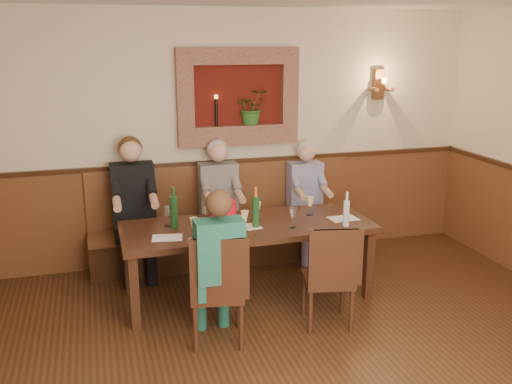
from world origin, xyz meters
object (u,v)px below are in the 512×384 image
spittoon_bucket (223,216)px  wine_bottle_green_a (256,211)px  dining_table (247,232)px  water_bottle (346,212)px  bench (226,234)px  person_bench_left (135,220)px  person_bench_right (307,211)px  person_chair_front (218,281)px  wine_bottle_green_b (174,211)px  chair_near_left (218,310)px  person_bench_mid (220,216)px  chair_near_right (328,296)px

spittoon_bucket → wine_bottle_green_a: 0.32m
dining_table → water_bottle: bearing=-19.0°
spittoon_bucket → bench: bearing=75.9°
dining_table → wine_bottle_green_a: bearing=-61.5°
person_bench_left → person_bench_right: 1.94m
person_chair_front → spittoon_bucket: (0.20, 0.66, 0.34)m
wine_bottle_green_a → wine_bottle_green_b: bearing=165.8°
dining_table → bench: bearing=90.0°
person_bench_right → wine_bottle_green_b: person_bench_right is taller
person_bench_right → bench: bearing=173.7°
chair_near_left → person_bench_right: size_ratio=0.73×
spittoon_bucket → water_bottle: 1.17m
water_bottle → wine_bottle_green_b: bearing=166.0°
bench → person_bench_mid: 0.29m
person_bench_left → person_bench_right: size_ratio=1.11×
dining_table → water_bottle: size_ratio=7.17×
chair_near_left → person_bench_mid: size_ratio=0.69×
chair_near_right → wine_bottle_green_b: 1.61m
wine_bottle_green_a → water_bottle: (0.83, -0.21, -0.03)m
chair_near_right → spittoon_bucket: spittoon_bucket is taller
person_chair_front → water_bottle: person_chair_front is taller
bench → chair_near_right: size_ratio=3.15×
dining_table → bench: bench is taller
person_chair_front → wine_bottle_green_b: person_chair_front is taller
chair_near_left → person_bench_left: bearing=119.3°
person_bench_left → person_chair_front: (0.54, -1.62, -0.07)m
wine_bottle_green_a → chair_near_left: bearing=-128.0°
person_bench_right → person_chair_front: same height
wine_bottle_green_a → water_bottle: bearing=-13.8°
wine_bottle_green_a → person_bench_right: bearing=46.7°
chair_near_left → wine_bottle_green_a: wine_bottle_green_a is taller
chair_near_left → water_bottle: water_bottle is taller
dining_table → bench: 1.01m
person_bench_left → dining_table: bearing=-39.8°
bench → person_bench_left: (-1.00, -0.11, 0.30)m
chair_near_left → chair_near_right: bearing=11.9°
dining_table → person_bench_left: bearing=140.2°
person_bench_right → wine_bottle_green_a: 1.34m
water_bottle → person_bench_left: bearing=148.9°
water_bottle → person_bench_right: bearing=87.5°
dining_table → chair_near_left: (-0.47, -0.77, -0.39)m
wine_bottle_green_a → bench: bearing=93.0°
chair_near_right → person_chair_front: size_ratio=0.70×
spittoon_bucket → person_bench_left: bearing=127.6°
chair_near_right → person_chair_front: 1.03m
spittoon_bucket → dining_table: bearing=24.1°
person_bench_left → person_chair_front: bearing=-71.6°
spittoon_bucket → person_bench_mid: bearing=79.0°
dining_table → person_bench_mid: person_bench_mid is taller
chair_near_right → person_chair_front: (-1.00, -0.02, 0.28)m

